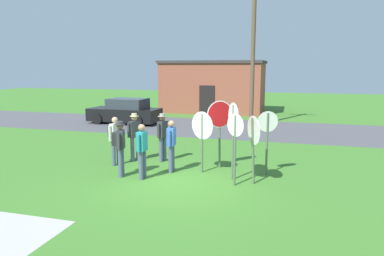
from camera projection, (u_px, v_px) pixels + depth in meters
ground_plane at (173, 181)px, 10.55m from camera, size 80.00×80.00×0.00m
street_asphalt at (230, 128)px, 19.82m from camera, size 60.00×6.40×0.01m
building_background at (214, 86)px, 27.08m from camera, size 7.66×4.45×3.85m
utility_pole at (253, 46)px, 19.64m from camera, size 1.80×0.24×8.69m
parked_car_on_street at (125, 112)px, 21.50m from camera, size 4.38×2.17×1.51m
stop_sign_leaning_left at (233, 127)px, 10.46m from camera, size 0.43×0.78×2.34m
stop_sign_low_front at (220, 122)px, 11.83m from camera, size 0.77×0.55×2.27m
stop_sign_rear_left at (253, 138)px, 10.12m from camera, size 0.47×0.75×2.01m
stop_sign_tallest at (202, 131)px, 11.27m from camera, size 0.79×0.43×1.98m
stop_sign_center_cluster at (235, 138)px, 9.98m from camera, size 0.53×0.40×2.09m
stop_sign_far_back at (267, 132)px, 11.04m from camera, size 0.61×0.28×2.02m
person_with_sunhat at (134, 133)px, 12.74m from camera, size 0.47×0.49×1.74m
person_on_left at (115, 137)px, 12.20m from camera, size 0.44×0.54×1.69m
person_holding_notes at (120, 145)px, 10.90m from camera, size 0.42×0.55×1.74m
person_near_signs at (142, 148)px, 10.66m from camera, size 0.23×0.57×1.69m
person_in_dark_shirt at (163, 134)px, 12.69m from camera, size 0.31×0.55×1.74m
person_in_blue at (171, 143)px, 11.37m from camera, size 0.24×0.57×1.69m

